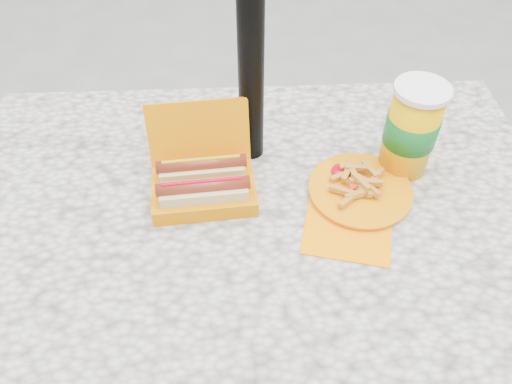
{
  "coord_description": "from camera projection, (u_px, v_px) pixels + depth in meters",
  "views": [
    {
      "loc": [
        -0.03,
        -0.65,
        1.48
      ],
      "look_at": [
        0.0,
        -0.01,
        0.8
      ],
      "focal_mm": 35.0,
      "sensor_mm": 36.0,
      "label": 1
    }
  ],
  "objects": [
    {
      "name": "soda_cup",
      "position": [
        411.0,
        129.0,
        0.98
      ],
      "size": [
        0.11,
        0.11,
        0.2
      ],
      "rotation": [
        0.0,
        0.0,
        -0.43
      ],
      "color": "#EDA700",
      "rests_on": "picnic_table"
    },
    {
      "name": "picnic_table",
      "position": [
        255.0,
        240.0,
        1.06
      ],
      "size": [
        1.2,
        0.8,
        0.75
      ],
      "color": "beige",
      "rests_on": "ground"
    },
    {
      "name": "fries_plate",
      "position": [
        358.0,
        191.0,
        0.99
      ],
      "size": [
        0.24,
        0.29,
        0.04
      ],
      "rotation": [
        0.0,
        0.0,
        -0.13
      ],
      "color": "#FF8900",
      "rests_on": "picnic_table"
    },
    {
      "name": "hotdog_box",
      "position": [
        203.0,
        182.0,
        0.97
      ],
      "size": [
        0.21,
        0.19,
        0.16
      ],
      "rotation": [
        0.0,
        0.0,
        0.08
      ],
      "color": "orange",
      "rests_on": "picnic_table"
    },
    {
      "name": "ground",
      "position": [
        255.0,
        368.0,
        1.52
      ],
      "size": [
        60.0,
        60.0,
        0.0
      ],
      "primitive_type": "plane",
      "color": "slate"
    }
  ]
}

